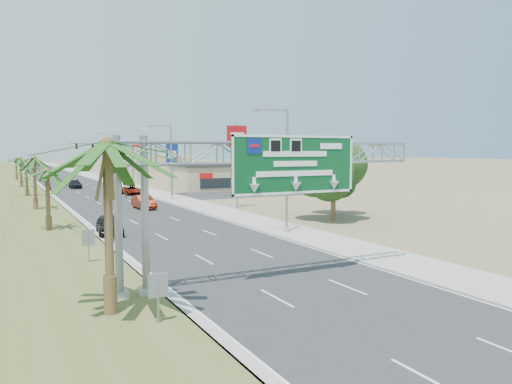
{
  "coord_description": "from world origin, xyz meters",
  "views": [
    {
      "loc": [
        -13.05,
        -12.29,
        6.78
      ],
      "look_at": [
        0.78,
        14.42,
        4.2
      ],
      "focal_mm": 35.0,
      "sensor_mm": 36.0,
      "label": 1
    }
  ],
  "objects_px": {
    "signal_mast": "(121,161)",
    "car_left_lane": "(109,225)",
    "car_far": "(75,184)",
    "pole_sign_red_far": "(137,152)",
    "pole_sign_red_near": "(237,142)",
    "sign_gantry": "(264,164)",
    "car_right_lane": "(132,190)",
    "car_mid_lane": "(144,202)",
    "pole_sign_blue": "(172,157)",
    "palm_near": "(107,146)",
    "store_building": "(228,177)"
  },
  "relations": [
    {
      "from": "signal_mast",
      "to": "car_left_lane",
      "type": "relative_size",
      "value": 2.19
    },
    {
      "from": "car_far",
      "to": "pole_sign_red_far",
      "type": "height_order",
      "value": "pole_sign_red_far"
    },
    {
      "from": "pole_sign_red_near",
      "to": "sign_gantry",
      "type": "bearing_deg",
      "value": -112.66
    },
    {
      "from": "pole_sign_red_far",
      "to": "car_right_lane",
      "type": "bearing_deg",
      "value": -105.89
    },
    {
      "from": "sign_gantry",
      "to": "car_mid_lane",
      "type": "height_order",
      "value": "sign_gantry"
    },
    {
      "from": "signal_mast",
      "to": "car_far",
      "type": "distance_m",
      "value": 10.28
    },
    {
      "from": "car_right_lane",
      "to": "pole_sign_blue",
      "type": "bearing_deg",
      "value": -44.67
    },
    {
      "from": "signal_mast",
      "to": "car_right_lane",
      "type": "xyz_separation_m",
      "value": [
        -0.65,
        -9.95,
        -4.19
      ]
    },
    {
      "from": "car_right_lane",
      "to": "car_mid_lane",
      "type": "bearing_deg",
      "value": -102.39
    },
    {
      "from": "palm_near",
      "to": "store_building",
      "type": "height_order",
      "value": "palm_near"
    },
    {
      "from": "palm_near",
      "to": "car_far",
      "type": "bearing_deg",
      "value": 83.61
    },
    {
      "from": "store_building",
      "to": "pole_sign_red_near",
      "type": "height_order",
      "value": "pole_sign_red_near"
    },
    {
      "from": "signal_mast",
      "to": "pole_sign_red_far",
      "type": "height_order",
      "value": "signal_mast"
    },
    {
      "from": "palm_near",
      "to": "car_mid_lane",
      "type": "xyz_separation_m",
      "value": [
        10.7,
        35.61,
        -6.16
      ]
    },
    {
      "from": "palm_near",
      "to": "car_far",
      "type": "distance_m",
      "value": 71.54
    },
    {
      "from": "car_left_lane",
      "to": "car_far",
      "type": "xyz_separation_m",
      "value": [
        4.11,
        50.92,
        -0.1
      ]
    },
    {
      "from": "signal_mast",
      "to": "pole_sign_red_near",
      "type": "distance_m",
      "value": 33.17
    },
    {
      "from": "signal_mast",
      "to": "pole_sign_blue",
      "type": "distance_m",
      "value": 14.95
    },
    {
      "from": "car_left_lane",
      "to": "car_far",
      "type": "bearing_deg",
      "value": 90.8
    },
    {
      "from": "palm_near",
      "to": "pole_sign_red_far",
      "type": "distance_m",
      "value": 84.28
    },
    {
      "from": "sign_gantry",
      "to": "car_mid_lane",
      "type": "distance_m",
      "value": 34.19
    },
    {
      "from": "car_far",
      "to": "pole_sign_red_near",
      "type": "xyz_separation_m",
      "value": [
        12.55,
        -39.33,
        6.96
      ]
    },
    {
      "from": "palm_near",
      "to": "car_right_lane",
      "type": "distance_m",
      "value": 56.09
    },
    {
      "from": "signal_mast",
      "to": "pole_sign_blue",
      "type": "height_order",
      "value": "signal_mast"
    },
    {
      "from": "store_building",
      "to": "pole_sign_red_near",
      "type": "distance_m",
      "value": 29.14
    },
    {
      "from": "car_right_lane",
      "to": "pole_sign_red_far",
      "type": "xyz_separation_m",
      "value": [
        7.82,
        27.46,
        5.63
      ]
    },
    {
      "from": "car_far",
      "to": "pole_sign_red_near",
      "type": "bearing_deg",
      "value": -69.8
    },
    {
      "from": "signal_mast",
      "to": "car_right_lane",
      "type": "bearing_deg",
      "value": -93.75
    },
    {
      "from": "pole_sign_blue",
      "to": "pole_sign_red_far",
      "type": "relative_size",
      "value": 0.97
    },
    {
      "from": "car_right_lane",
      "to": "pole_sign_red_far",
      "type": "height_order",
      "value": "pole_sign_red_far"
    },
    {
      "from": "pole_sign_blue",
      "to": "sign_gantry",
      "type": "bearing_deg",
      "value": -102.39
    },
    {
      "from": "car_mid_lane",
      "to": "pole_sign_red_near",
      "type": "height_order",
      "value": "pole_sign_red_near"
    },
    {
      "from": "car_right_lane",
      "to": "car_far",
      "type": "xyz_separation_m",
      "value": [
        -5.78,
        16.8,
        0.04
      ]
    },
    {
      "from": "store_building",
      "to": "car_right_lane",
      "type": "bearing_deg",
      "value": -167.17
    },
    {
      "from": "sign_gantry",
      "to": "car_left_lane",
      "type": "bearing_deg",
      "value": 103.49
    },
    {
      "from": "car_left_lane",
      "to": "pole_sign_blue",
      "type": "distance_m",
      "value": 33.6
    },
    {
      "from": "sign_gantry",
      "to": "car_left_lane",
      "type": "relative_size",
      "value": 3.57
    },
    {
      "from": "store_building",
      "to": "pole_sign_blue",
      "type": "xyz_separation_m",
      "value": [
        -12.58,
        -8.33,
        3.73
      ]
    },
    {
      "from": "car_mid_lane",
      "to": "pole_sign_blue",
      "type": "relative_size",
      "value": 0.61
    },
    {
      "from": "pole_sign_blue",
      "to": "car_right_lane",
      "type": "bearing_deg",
      "value": 138.4
    },
    {
      "from": "car_far",
      "to": "sign_gantry",
      "type": "bearing_deg",
      "value": -87.32
    },
    {
      "from": "store_building",
      "to": "car_far",
      "type": "distance_m",
      "value": 26.6
    },
    {
      "from": "car_right_lane",
      "to": "pole_sign_red_near",
      "type": "bearing_deg",
      "value": -76.36
    },
    {
      "from": "car_far",
      "to": "car_left_lane",
      "type": "bearing_deg",
      "value": -92.11
    },
    {
      "from": "car_right_lane",
      "to": "car_far",
      "type": "height_order",
      "value": "car_far"
    },
    {
      "from": "signal_mast",
      "to": "car_left_lane",
      "type": "xyz_separation_m",
      "value": [
        -10.55,
        -44.06,
        -4.05
      ]
    },
    {
      "from": "pole_sign_red_near",
      "to": "pole_sign_blue",
      "type": "relative_size",
      "value": 1.25
    },
    {
      "from": "palm_near",
      "to": "signal_mast",
      "type": "bearing_deg",
      "value": 77.34
    },
    {
      "from": "car_left_lane",
      "to": "pole_sign_red_near",
      "type": "height_order",
      "value": "pole_sign_red_near"
    },
    {
      "from": "car_far",
      "to": "pole_sign_blue",
      "type": "xyz_separation_m",
      "value": [
        10.69,
        -21.16,
        5.03
      ]
    }
  ]
}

